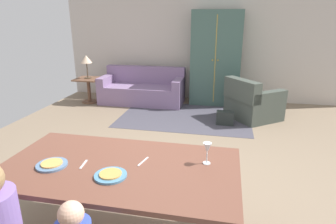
{
  "coord_description": "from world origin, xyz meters",
  "views": [
    {
      "loc": [
        0.55,
        -3.42,
        1.91
      ],
      "look_at": [
        -0.11,
        -0.23,
        0.85
      ],
      "focal_mm": 30.62,
      "sensor_mm": 36.0,
      "label": 1
    }
  ],
  "objects": [
    {
      "name": "wine_glass",
      "position": [
        0.43,
        -1.25,
        0.89
      ],
      "size": [
        0.07,
        0.07,
        0.19
      ],
      "color": "silver",
      "rests_on": "dining_table"
    },
    {
      "name": "area_rug",
      "position": [
        -0.23,
        2.08,
        0.0
      ],
      "size": [
        2.6,
        1.8,
        0.01
      ],
      "primitive_type": "cube",
      "color": "#45434E",
      "rests_on": "ground_plane"
    },
    {
      "name": "knife",
      "position": [
        -0.1,
        -1.33,
        0.76
      ],
      "size": [
        0.05,
        0.17,
        0.01
      ],
      "primitive_type": "cube",
      "rotation": [
        0.0,
        0.0,
        -0.23
      ],
      "color": "silver",
      "rests_on": "dining_table"
    },
    {
      "name": "side_table",
      "position": [
        -2.63,
        2.68,
        0.38
      ],
      "size": [
        0.56,
        0.56,
        0.58
      ],
      "color": "brown",
      "rests_on": "ground_plane"
    },
    {
      "name": "plate_near_child",
      "position": [
        -0.27,
        -1.61,
        0.77
      ],
      "size": [
        0.25,
        0.25,
        0.02
      ],
      "primitive_type": "cylinder",
      "color": "teal",
      "rests_on": "dining_table"
    },
    {
      "name": "armchair",
      "position": [
        1.08,
        2.25,
        0.32
      ],
      "size": [
        1.2,
        1.2,
        0.82
      ],
      "color": "#414941",
      "rests_on": "ground_plane"
    },
    {
      "name": "armoire",
      "position": [
        0.28,
        3.22,
        1.05
      ],
      "size": [
        1.1,
        0.59,
        2.1
      ],
      "color": "#405E55",
      "rests_on": "ground_plane"
    },
    {
      "name": "pizza_near_child",
      "position": [
        -0.27,
        -1.61,
        0.78
      ],
      "size": [
        0.17,
        0.17,
        0.01
      ],
      "primitive_type": "cylinder",
      "color": "gold",
      "rests_on": "plate_near_child"
    },
    {
      "name": "couch",
      "position": [
        -1.38,
        2.94,
        0.3
      ],
      "size": [
        1.93,
        0.86,
        0.82
      ],
      "color": "gray",
      "rests_on": "ground_plane"
    },
    {
      "name": "back_wall",
      "position": [
        0.0,
        3.61,
        1.35
      ],
      "size": [
        6.87,
        0.1,
        2.7
      ],
      "primitive_type": "cube",
      "color": "beige",
      "rests_on": "ground_plane"
    },
    {
      "name": "table_lamp",
      "position": [
        -2.63,
        2.68,
        1.01
      ],
      "size": [
        0.26,
        0.26,
        0.54
      ],
      "color": "#4C3C2B",
      "rests_on": "side_table"
    },
    {
      "name": "ground_plane",
      "position": [
        0.0,
        0.48,
        -0.01
      ],
      "size": [
        6.87,
        6.16,
        0.02
      ],
      "primitive_type": "cube",
      "color": "#806D57"
    },
    {
      "name": "fork",
      "position": [
        -0.56,
        -1.48,
        0.76
      ],
      "size": [
        0.03,
        0.15,
        0.01
      ],
      "primitive_type": "cube",
      "rotation": [
        0.0,
        0.0,
        0.11
      ],
      "color": "silver",
      "rests_on": "dining_table"
    },
    {
      "name": "handbag",
      "position": [
        0.57,
        1.78,
        0.13
      ],
      "size": [
        0.32,
        0.16,
        0.26
      ],
      "primitive_type": "cube",
      "color": "#232927",
      "rests_on": "ground_plane"
    },
    {
      "name": "plate_near_man",
      "position": [
        -0.81,
        -1.55,
        0.77
      ],
      "size": [
        0.25,
        0.25,
        0.02
      ],
      "primitive_type": "cylinder",
      "color": "slate",
      "rests_on": "dining_table"
    },
    {
      "name": "dining_table",
      "position": [
        -0.27,
        -1.43,
        0.7
      ],
      "size": [
        1.96,
        1.06,
        0.76
      ],
      "color": "brown",
      "rests_on": "ground_plane"
    },
    {
      "name": "pizza_near_man",
      "position": [
        -0.81,
        -1.55,
        0.78
      ],
      "size": [
        0.17,
        0.17,
        0.01
      ],
      "primitive_type": "cylinder",
      "color": "#E19E4E",
      "rests_on": "plate_near_man"
    }
  ]
}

